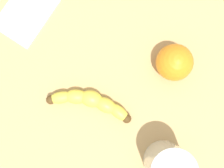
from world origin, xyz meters
The scene contains 5 objects.
wooden_tabletop centered at (0.00, 0.00, 1.50)cm, with size 120.00×120.00×3.00cm, color tan.
banana centered at (-0.45, -1.56, 4.97)cm, with size 7.46×20.33×3.94cm.
smoothie_glass centered at (11.65, 16.89, 9.02)cm, with size 9.50×9.50×12.40cm.
orange_fruit centered at (-11.23, 16.77, 7.28)cm, with size 8.56×8.56×8.56cm, color orange.
folded_napkin centered at (-20.58, -19.68, 3.30)cm, with size 14.72×10.70×0.60cm, color white.
Camera 1 is at (0.11, 3.54, 70.30)cm, focal length 44.69 mm.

